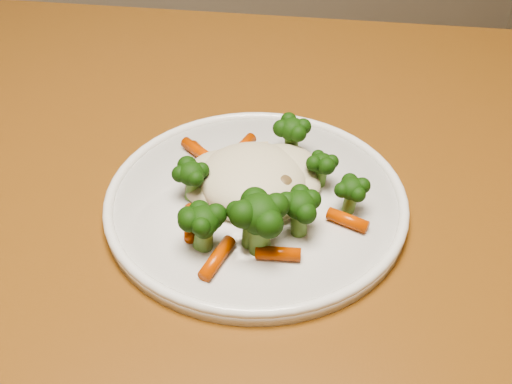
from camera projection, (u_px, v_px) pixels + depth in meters
dining_table at (261, 248)px, 0.73m from camera, size 1.34×1.11×0.75m
plate at (256, 203)px, 0.62m from camera, size 0.29×0.29×0.01m
meal at (256, 189)px, 0.59m from camera, size 0.18×0.20×0.05m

